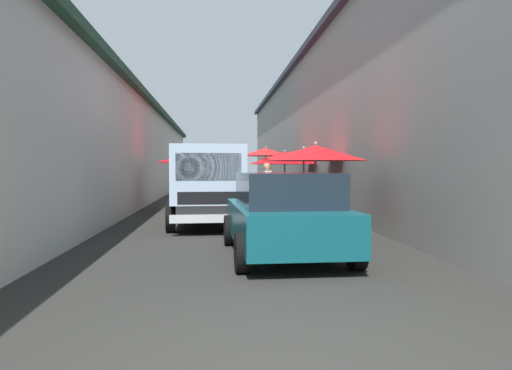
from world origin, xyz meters
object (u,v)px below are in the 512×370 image
object	(u,v)px
fruit_stall_far_right	(190,165)
plastic_stool	(298,203)
fruit_stall_far_left	(285,163)
vendor_by_crates	(267,187)
fruit_stall_near_right	(265,160)
delivery_truck	(207,187)
parked_scooter	(295,206)
fruit_stall_mid_lane	(317,168)
fruit_stall_near_left	(305,161)
hatchback_car	(285,214)

from	to	relation	value
fruit_stall_far_right	plastic_stool	size ratio (longest dim) A/B	5.59
fruit_stall_far_left	vendor_by_crates	world-z (taller)	fruit_stall_far_left
fruit_stall_far_right	fruit_stall_near_right	distance (m)	4.38
delivery_truck	fruit_stall_far_left	bearing A→B (deg)	-24.62
parked_scooter	plastic_stool	distance (m)	3.13
fruit_stall_mid_lane	vendor_by_crates	size ratio (longest dim) A/B	1.36
fruit_stall_far_right	fruit_stall_near_left	bearing A→B (deg)	-128.53
hatchback_car	fruit_stall_near_right	bearing A→B (deg)	-4.23
vendor_by_crates	plastic_stool	size ratio (longest dim) A/B	3.87
vendor_by_crates	fruit_stall_far_right	bearing A→B (deg)	35.01
fruit_stall_mid_lane	delivery_truck	bearing A→B (deg)	52.85
fruit_stall_far_left	hatchback_car	xyz separation A→B (m)	(-10.45, 1.49, -0.99)
fruit_stall_near_left	fruit_stall_mid_lane	distance (m)	4.50
fruit_stall_far_left	plastic_stool	distance (m)	2.34
hatchback_car	fruit_stall_far_left	bearing A→B (deg)	-8.10
fruit_stall_near_left	fruit_stall_far_right	size ratio (longest dim) A/B	1.11
fruit_stall_mid_lane	plastic_stool	xyz separation A→B (m)	(6.29, -0.66, -1.20)
fruit_stall_near_right	vendor_by_crates	bearing A→B (deg)	174.80
parked_scooter	fruit_stall_near_left	bearing A→B (deg)	-22.05
fruit_stall_near_right	parked_scooter	xyz separation A→B (m)	(-7.31, -0.13, -1.43)
fruit_stall_mid_lane	hatchback_car	bearing A→B (deg)	155.66
fruit_stall_near_right	delivery_truck	xyz separation A→B (m)	(-8.68, 2.35, -0.84)
plastic_stool	hatchback_car	bearing A→B (deg)	168.83
fruit_stall_far_right	hatchback_car	world-z (taller)	fruit_stall_far_right
fruit_stall_near_right	delivery_truck	world-z (taller)	fruit_stall_near_right
fruit_stall_mid_lane	plastic_stool	distance (m)	6.44
fruit_stall_far_right	plastic_stool	world-z (taller)	fruit_stall_far_right
parked_scooter	fruit_stall_mid_lane	bearing A→B (deg)	179.28
delivery_truck	vendor_by_crates	size ratio (longest dim) A/B	2.97
fruit_stall_mid_lane	plastic_stool	size ratio (longest dim) A/B	5.26
fruit_stall_mid_lane	delivery_truck	distance (m)	3.10
fruit_stall_near_right	plastic_stool	size ratio (longest dim) A/B	5.67
fruit_stall_far_left	fruit_stall_far_right	size ratio (longest dim) A/B	1.13
fruit_stall_near_right	plastic_stool	bearing A→B (deg)	-170.02
fruit_stall_far_left	fruit_stall_mid_lane	world-z (taller)	fruit_stall_far_left
fruit_stall_near_left	hatchback_car	size ratio (longest dim) A/B	0.68
fruit_stall_far_left	fruit_stall_near_right	size ratio (longest dim) A/B	1.12
hatchback_car	parked_scooter	bearing A→B (deg)	-11.03
parked_scooter	fruit_stall_near_right	bearing A→B (deg)	1.00
fruit_stall_mid_lane	vendor_by_crates	distance (m)	4.00
fruit_stall_far_right	vendor_by_crates	bearing A→B (deg)	-144.99
fruit_stall_far_right	fruit_stall_near_right	bearing A→B (deg)	-44.15
fruit_stall_far_left	vendor_by_crates	xyz separation A→B (m)	(-4.26, 1.14, -0.74)
fruit_stall_near_left	vendor_by_crates	world-z (taller)	fruit_stall_near_left
fruit_stall_near_left	parked_scooter	distance (m)	1.87
fruit_stall_near_left	delivery_truck	bearing A→B (deg)	131.25
plastic_stool	fruit_stall_mid_lane	bearing A→B (deg)	174.02
plastic_stool	fruit_stall_far_left	bearing A→B (deg)	6.30
parked_scooter	fruit_stall_far_left	bearing A→B (deg)	-4.77
hatchback_car	delivery_truck	distance (m)	4.38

